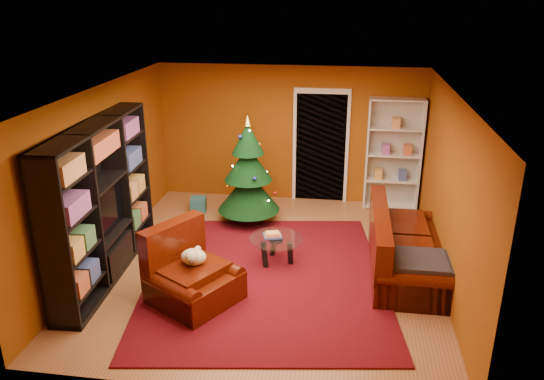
# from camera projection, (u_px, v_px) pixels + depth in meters

# --- Properties ---
(floor) EXTENTS (5.00, 5.50, 0.05)m
(floor) POSITION_uv_depth(u_px,v_px,m) (268.00, 265.00, 8.03)
(floor) COLOR brown
(floor) RESTS_ON ground
(ceiling) EXTENTS (5.00, 5.50, 0.05)m
(ceiling) POSITION_uv_depth(u_px,v_px,m) (268.00, 91.00, 7.08)
(ceiling) COLOR silver
(ceiling) RESTS_ON wall_back
(wall_back) EXTENTS (5.00, 0.05, 2.60)m
(wall_back) POSITION_uv_depth(u_px,v_px,m) (290.00, 134.00, 10.12)
(wall_back) COLOR #8B450D
(wall_back) RESTS_ON ground
(wall_left) EXTENTS (0.05, 5.50, 2.60)m
(wall_left) POSITION_uv_depth(u_px,v_px,m) (101.00, 175.00, 7.89)
(wall_left) COLOR #8B450D
(wall_left) RESTS_ON ground
(wall_right) EXTENTS (0.05, 5.50, 2.60)m
(wall_right) POSITION_uv_depth(u_px,v_px,m) (451.00, 193.00, 7.22)
(wall_right) COLOR #8B450D
(wall_right) RESTS_ON ground
(doorway) EXTENTS (1.06, 0.60, 2.16)m
(doorway) POSITION_uv_depth(u_px,v_px,m) (321.00, 149.00, 10.09)
(doorway) COLOR black
(doorway) RESTS_ON floor
(rug) EXTENTS (3.87, 4.35, 0.02)m
(rug) POSITION_uv_depth(u_px,v_px,m) (265.00, 277.00, 7.63)
(rug) COLOR #560911
(rug) RESTS_ON floor
(media_unit) EXTENTS (0.58, 2.92, 2.22)m
(media_unit) POSITION_uv_depth(u_px,v_px,m) (101.00, 202.00, 7.40)
(media_unit) COLOR black
(media_unit) RESTS_ON floor
(christmas_tree) EXTENTS (1.18, 1.18, 1.95)m
(christmas_tree) POSITION_uv_depth(u_px,v_px,m) (248.00, 172.00, 9.15)
(christmas_tree) COLOR black
(christmas_tree) RESTS_ON floor
(gift_box_teal) EXTENTS (0.31, 0.31, 0.27)m
(gift_box_teal) POSITION_uv_depth(u_px,v_px,m) (198.00, 205.00, 9.86)
(gift_box_teal) COLOR #206069
(gift_box_teal) RESTS_ON floor
(gift_box_green) EXTENTS (0.35, 0.35, 0.26)m
(gift_box_green) POSITION_uv_depth(u_px,v_px,m) (234.00, 210.00, 9.62)
(gift_box_green) COLOR #226A26
(gift_box_green) RESTS_ON floor
(gift_box_red) EXTENTS (0.30, 0.30, 0.23)m
(gift_box_red) POSITION_uv_depth(u_px,v_px,m) (257.00, 199.00, 10.19)
(gift_box_red) COLOR #AC2638
(gift_box_red) RESTS_ON floor
(white_bookshelf) EXTENTS (0.99, 0.36, 2.13)m
(white_bookshelf) POSITION_uv_depth(u_px,v_px,m) (393.00, 155.00, 9.76)
(white_bookshelf) COLOR white
(white_bookshelf) RESTS_ON floor
(armchair) EXTENTS (1.48, 1.48, 0.84)m
(armchair) POSITION_uv_depth(u_px,v_px,m) (194.00, 273.00, 6.92)
(armchair) COLOR #3A0E04
(armchair) RESTS_ON rug
(dog) EXTENTS (0.46, 0.50, 0.27)m
(dog) POSITION_uv_depth(u_px,v_px,m) (194.00, 257.00, 6.91)
(dog) COLOR beige
(dog) RESTS_ON armchair
(sofa) EXTENTS (1.00, 2.21, 0.95)m
(sofa) POSITION_uv_depth(u_px,v_px,m) (407.00, 242.00, 7.65)
(sofa) COLOR #3A0E04
(sofa) RESTS_ON rug
(coffee_table) EXTENTS (1.01, 1.01, 0.51)m
(coffee_table) POSITION_uv_depth(u_px,v_px,m) (276.00, 250.00, 7.98)
(coffee_table) COLOR gray
(coffee_table) RESTS_ON rug
(acrylic_chair) EXTENTS (0.52, 0.55, 0.85)m
(acrylic_chair) POSITION_uv_depth(u_px,v_px,m) (252.00, 200.00, 9.30)
(acrylic_chair) COLOR #66605B
(acrylic_chair) RESTS_ON rug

